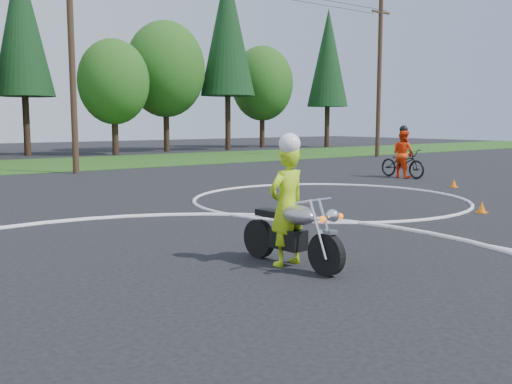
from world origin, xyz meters
TOP-DOWN VIEW (x-y plane):
  - ground at (0.00, 0.00)m, footprint 120.00×120.00m
  - course_markings at (2.17, 4.35)m, footprint 19.05×19.05m
  - primary_motorcycle at (2.04, 2.70)m, footprint 0.77×2.19m
  - rider_primary_grp at (2.03, 2.84)m, footprint 0.74×0.52m
  - rider_second_grp at (15.15, 11.04)m, footprint 0.85×2.26m
  - traffic_cones at (5.08, 2.63)m, footprint 23.72×10.33m
  - treeline at (14.78, 34.61)m, footprint 38.20×8.10m
  - utility_poles at (5.00, 21.00)m, footprint 41.60×1.12m

SIDE VIEW (x-z plane):
  - ground at x=0.00m, z-range 0.00..0.00m
  - course_markings at x=2.17m, z-range -0.05..0.07m
  - traffic_cones at x=5.08m, z-range -0.01..0.29m
  - primary_motorcycle at x=2.04m, z-range -0.02..1.14m
  - rider_second_grp at x=15.15m, z-range -0.32..1.83m
  - rider_primary_grp at x=2.03m, z-range -0.04..2.10m
  - utility_poles at x=5.00m, z-range 0.20..10.20m
  - treeline at x=14.78m, z-range -0.64..13.88m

